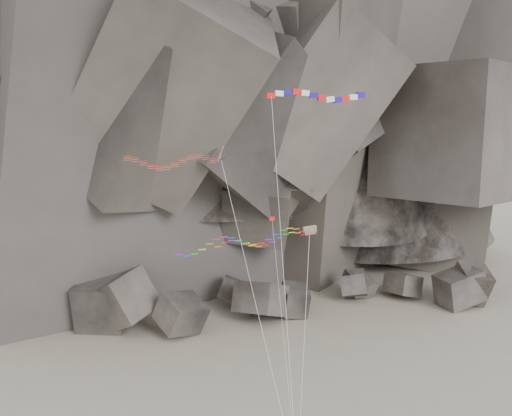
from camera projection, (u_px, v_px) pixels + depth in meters
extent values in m
cube|color=#47423F|center=(234.00, 296.00, 90.75)|extent=(6.15, 4.91, 5.42)
cube|color=#47423F|center=(354.00, 291.00, 93.68)|extent=(5.20, 5.86, 5.01)
cube|color=#47423F|center=(459.00, 292.00, 90.49)|extent=(8.02, 5.77, 6.54)
cube|color=#47423F|center=(105.00, 304.00, 82.05)|extent=(9.33, 10.75, 8.15)
cube|color=#47423F|center=(359.00, 289.00, 96.02)|extent=(5.22, 6.19, 4.60)
cube|color=#47423F|center=(402.00, 288.00, 95.24)|extent=(5.47, 6.40, 4.73)
cube|color=#47423F|center=(260.00, 306.00, 84.61)|extent=(8.97, 9.37, 6.83)
cube|color=#47423F|center=(125.00, 309.00, 80.51)|extent=(10.53, 9.63, 9.56)
cube|color=#47423F|center=(295.00, 304.00, 86.65)|extent=(4.33, 5.75, 5.21)
cube|color=#47423F|center=(470.00, 289.00, 91.41)|extent=(6.19, 6.90, 7.16)
cube|color=#47423F|center=(181.00, 322.00, 78.86)|extent=(7.96, 7.75, 6.64)
cylinder|color=silver|center=(256.00, 307.00, 48.86)|extent=(4.01, 11.37, 25.26)
cube|color=red|center=(271.00, 96.00, 52.21)|extent=(0.78, 0.55, 0.50)
cube|color=white|center=(279.00, 93.00, 52.29)|extent=(0.82, 0.55, 0.56)
cube|color=#1B0C8B|center=(288.00, 92.00, 52.34)|extent=(0.84, 0.55, 0.60)
cube|color=red|center=(296.00, 92.00, 52.38)|extent=(0.85, 0.55, 0.60)
cube|color=white|center=(305.00, 93.00, 52.44)|extent=(0.83, 0.55, 0.57)
cube|color=#1B0C8B|center=(313.00, 95.00, 52.54)|extent=(0.79, 0.55, 0.52)
cube|color=red|center=(322.00, 98.00, 52.67)|extent=(0.81, 0.55, 0.55)
cube|color=white|center=(330.00, 99.00, 52.85)|extent=(0.84, 0.55, 0.59)
cube|color=#1B0C8B|center=(338.00, 100.00, 53.05)|extent=(0.85, 0.55, 0.60)
cube|color=red|center=(345.00, 99.00, 53.27)|extent=(0.83, 0.55, 0.58)
cube|color=white|center=(353.00, 97.00, 53.47)|extent=(0.80, 0.55, 0.53)
cube|color=#1B0C8B|center=(360.00, 95.00, 53.66)|extent=(0.81, 0.55, 0.53)
cylinder|color=silver|center=(284.00, 275.00, 49.02)|extent=(0.90, 11.42, 30.60)
cube|color=#CDDD0C|center=(310.00, 229.00, 48.09)|extent=(1.21, 0.41, 0.66)
cube|color=#0CB219|center=(310.00, 232.00, 47.98)|extent=(1.01, 0.29, 0.45)
cylinder|color=silver|center=(304.00, 350.00, 47.06)|extent=(2.52, 4.95, 19.36)
cube|color=red|center=(272.00, 219.00, 48.99)|extent=(0.51, 0.07, 0.32)
cube|color=#1B0C8B|center=(270.00, 219.00, 48.95)|extent=(0.19, 0.05, 0.33)
cylinder|color=silver|center=(284.00, 344.00, 47.51)|extent=(0.37, 6.71, 20.08)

